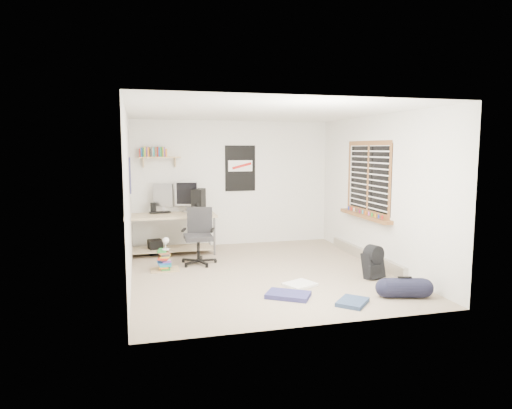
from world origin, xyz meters
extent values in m
cube|color=gray|center=(0.00, 0.00, -0.01)|extent=(4.00, 4.50, 0.01)
cube|color=white|center=(0.00, 0.00, 2.50)|extent=(4.00, 4.50, 0.01)
cube|color=silver|center=(0.00, 2.25, 1.25)|extent=(4.00, 0.01, 2.50)
cube|color=silver|center=(-2.00, 0.00, 1.25)|extent=(0.01, 4.50, 2.50)
cube|color=silver|center=(2.00, 0.00, 1.25)|extent=(0.01, 4.50, 2.50)
cube|color=beige|center=(-1.30, 1.66, 0.36)|extent=(1.67, 0.78, 0.75)
cube|color=#B1B0B6|center=(-1.41, 1.96, 0.97)|extent=(0.39, 0.27, 0.43)
cube|color=#95959A|center=(-0.97, 1.96, 0.99)|extent=(0.44, 0.19, 0.47)
cube|color=black|center=(-0.75, 1.85, 0.97)|extent=(0.33, 0.46, 0.43)
cube|color=black|center=(-1.48, 1.87, 0.76)|extent=(0.40, 0.19, 0.02)
cube|color=black|center=(-1.60, 1.96, 0.84)|extent=(0.10, 0.10, 0.18)
cube|color=black|center=(-0.79, 1.68, 0.85)|extent=(0.12, 0.12, 0.20)
cube|color=#262528|center=(-0.90, 0.80, 0.49)|extent=(0.77, 0.77, 0.96)
cube|color=tan|center=(-1.45, 2.14, 1.78)|extent=(0.80, 0.22, 0.24)
cube|color=black|center=(0.15, 2.23, 1.55)|extent=(0.62, 0.03, 0.92)
cube|color=navy|center=(-1.99, 1.20, 1.50)|extent=(0.02, 0.42, 0.60)
cube|color=brown|center=(1.95, 0.30, 1.45)|extent=(0.10, 1.50, 1.26)
cube|color=#B7B2A8|center=(1.96, 0.30, 0.09)|extent=(0.08, 2.50, 0.18)
cube|color=black|center=(1.54, -0.73, 0.20)|extent=(0.36, 0.32, 0.40)
cylinder|color=black|center=(1.49, -1.64, 0.14)|extent=(0.32, 0.32, 0.51)
cube|color=silver|center=(0.33, -0.81, 0.02)|extent=(0.52, 0.49, 0.04)
cube|color=navy|center=(0.01, -1.25, 0.03)|extent=(0.66, 0.60, 0.06)
cube|color=navy|center=(0.71, -1.71, 0.03)|extent=(0.53, 0.53, 0.05)
cube|color=brown|center=(-1.48, 0.54, 0.15)|extent=(0.42, 0.34, 0.28)
cube|color=white|center=(-1.46, 0.52, 0.38)|extent=(0.15, 0.20, 0.19)
cube|color=black|center=(-1.59, 1.68, 0.14)|extent=(0.28, 0.28, 0.27)
camera|label=1|loc=(-1.86, -6.77, 1.95)|focal=32.00mm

